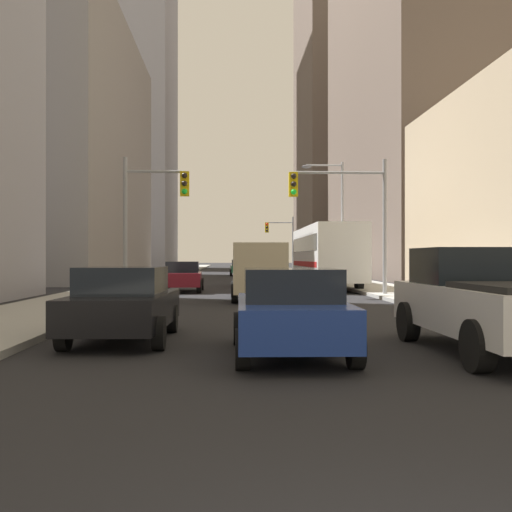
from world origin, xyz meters
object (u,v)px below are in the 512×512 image
object	(u,v)px
pickup_truck_white	(487,301)
sedan_green	(240,268)
traffic_signal_near_left	(153,204)
traffic_signal_near_right	(343,203)
city_bus	(326,254)
sedan_blue	(290,312)
sedan_maroon	(183,276)
sedan_black	(124,303)
traffic_signal_far_right	(281,236)
cargo_van_beige	(258,268)
sedan_red	(250,274)

from	to	relation	value
pickup_truck_white	sedan_green	xyz separation A→B (m)	(-3.50, 46.51, -0.16)
traffic_signal_near_left	traffic_signal_near_right	distance (m)	8.21
city_bus	sedan_blue	distance (m)	23.55
sedan_green	sedan_maroon	bearing A→B (deg)	-97.21
city_bus	pickup_truck_white	distance (m)	22.97
sedan_maroon	traffic_signal_near_right	bearing A→B (deg)	-30.78
sedan_black	traffic_signal_far_right	world-z (taller)	traffic_signal_far_right
traffic_signal_near_left	traffic_signal_far_right	xyz separation A→B (m)	(8.79, 37.13, 0.01)
sedan_black	sedan_maroon	distance (m)	17.80
traffic_signal_near_left	traffic_signal_near_right	size ratio (longest dim) A/B	1.00
sedan_maroon	traffic_signal_near_left	world-z (taller)	traffic_signal_near_left
city_bus	sedan_black	size ratio (longest dim) A/B	2.71
city_bus	sedan_green	distance (m)	24.00
pickup_truck_white	cargo_van_beige	bearing A→B (deg)	104.17
sedan_blue	sedan_red	world-z (taller)	same
sedan_green	traffic_signal_far_right	xyz separation A→B (m)	(4.41, 5.93, 3.23)
sedan_red	traffic_signal_near_right	world-z (taller)	traffic_signal_near_right
cargo_van_beige	sedan_red	distance (m)	11.16
cargo_van_beige	city_bus	bearing A→B (deg)	65.32
city_bus	pickup_truck_white	xyz separation A→B (m)	(-0.82, -22.93, -1.00)
sedan_black	sedan_green	distance (m)	44.80
traffic_signal_far_right	cargo_van_beige	bearing A→B (deg)	-96.41
sedan_blue	sedan_black	xyz separation A→B (m)	(-3.22, 2.01, 0.00)
sedan_black	traffic_signal_near_right	bearing A→B (deg)	62.18
city_bus	sedan_blue	bearing A→B (deg)	-100.75
sedan_maroon	traffic_signal_near_right	size ratio (longest dim) A/B	0.71
traffic_signal_far_right	city_bus	bearing A→B (deg)	-90.18
city_bus	cargo_van_beige	world-z (taller)	city_bus
sedan_black	cargo_van_beige	bearing A→B (deg)	74.20
sedan_red	sedan_green	distance (m)	21.72
pickup_truck_white	sedan_blue	bearing A→B (deg)	-177.14
cargo_van_beige	traffic_signal_near_right	bearing A→B (deg)	23.88
city_bus	traffic_signal_near_left	distance (m)	11.74
pickup_truck_white	sedan_black	xyz separation A→B (m)	(-6.79, 1.83, -0.16)
sedan_blue	sedan_green	world-z (taller)	same
sedan_red	sedan_black	bearing A→B (deg)	-98.47
city_bus	traffic_signal_far_right	xyz separation A→B (m)	(0.09, 29.52, 2.08)
cargo_van_beige	traffic_signal_near_left	world-z (taller)	traffic_signal_near_left
pickup_truck_white	traffic_signal_near_right	world-z (taller)	traffic_signal_near_right
sedan_blue	sedan_green	bearing A→B (deg)	89.91
sedan_blue	traffic_signal_far_right	xyz separation A→B (m)	(4.48, 52.62, 3.23)
cargo_van_beige	sedan_green	bearing A→B (deg)	90.09
sedan_black	traffic_signal_far_right	distance (m)	51.30
pickup_truck_white	sedan_black	world-z (taller)	pickup_truck_white
city_bus	sedan_red	bearing A→B (deg)	156.04
traffic_signal_near_left	pickup_truck_white	bearing A→B (deg)	-62.79
sedan_black	sedan_green	size ratio (longest dim) A/B	1.00
city_bus	sedan_black	world-z (taller)	city_bus
sedan_green	traffic_signal_near_left	world-z (taller)	traffic_signal_near_left
sedan_black	sedan_maroon	bearing A→B (deg)	90.36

